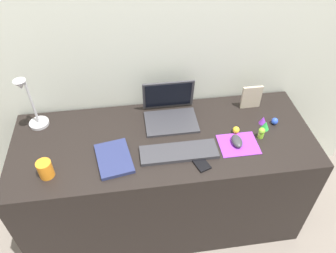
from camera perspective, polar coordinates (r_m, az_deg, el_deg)
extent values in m
plane|color=slate|center=(2.42, -0.58, -14.52)|extent=(6.00, 6.00, 0.00)
cube|color=beige|center=(2.09, -2.04, 5.50)|extent=(2.87, 0.05, 1.55)
cube|color=black|center=(2.12, -0.65, -9.17)|extent=(1.67, 0.64, 0.74)
cube|color=#333338|center=(1.93, 0.55, 0.77)|extent=(0.30, 0.21, 0.01)
cube|color=#333338|center=(1.95, 0.04, 5.44)|extent=(0.30, 0.04, 0.20)
cube|color=black|center=(1.95, 0.07, 5.36)|extent=(0.27, 0.03, 0.17)
cube|color=#333338|center=(1.76, 1.88, -4.41)|extent=(0.41, 0.13, 0.02)
cube|color=purple|center=(1.85, 11.94, -3.01)|extent=(0.21, 0.17, 0.00)
ellipsoid|color=#333338|center=(1.84, 11.71, -2.45)|extent=(0.06, 0.10, 0.03)
cube|color=black|center=(1.73, 5.43, -6.02)|extent=(0.10, 0.14, 0.01)
cylinder|color=#B7B7BC|center=(2.06, -21.18, 0.54)|extent=(0.11, 0.11, 0.02)
cylinder|color=#B7B7BC|center=(1.96, -22.31, 3.89)|extent=(0.01, 0.01, 0.29)
cylinder|color=#B7B7BC|center=(1.85, -23.71, 6.95)|extent=(0.01, 0.08, 0.07)
cone|color=#B7B7BC|center=(1.82, -23.94, 6.55)|extent=(0.06, 0.06, 0.05)
cube|color=navy|center=(1.75, -9.24, -5.42)|extent=(0.21, 0.27, 0.02)
cube|color=#B2A58C|center=(2.06, 14.09, 4.90)|extent=(0.12, 0.02, 0.15)
cylinder|color=orange|center=(1.74, -20.27, -6.87)|extent=(0.07, 0.07, 0.09)
ellipsoid|color=blue|center=(2.01, 17.81, 0.88)|extent=(0.04, 0.04, 0.04)
ellipsoid|color=yellow|center=(1.90, 11.57, -0.59)|extent=(0.04, 0.04, 0.04)
cone|color=purple|center=(1.99, 15.95, 1.07)|extent=(0.04, 0.04, 0.05)
cylinder|color=#8CDB33|center=(1.91, 15.61, -1.41)|extent=(0.03, 0.03, 0.03)
sphere|color=#8CDB33|center=(1.89, 15.79, -0.71)|extent=(0.04, 0.04, 0.04)
cone|color=green|center=(1.96, 16.33, 0.22)|extent=(0.05, 0.05, 0.05)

